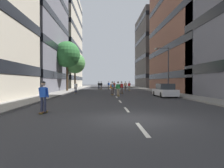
# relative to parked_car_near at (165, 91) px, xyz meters

# --- Properties ---
(ground_plane) EXTENTS (162.74, 162.74, 0.00)m
(ground_plane) POSITION_rel_parked_car_near_xyz_m (-5.53, 14.19, -0.70)
(ground_plane) COLOR #333335
(sidewalk_left) EXTENTS (2.62, 74.59, 0.14)m
(sidewalk_left) POSITION_rel_parked_car_near_xyz_m (-13.57, 17.58, -0.63)
(sidewalk_left) COLOR gray
(sidewalk_left) RESTS_ON ground_plane
(sidewalk_right) EXTENTS (2.62, 74.59, 0.14)m
(sidewalk_right) POSITION_rel_parked_car_near_xyz_m (2.51, 17.58, -0.63)
(sidewalk_right) COLOR gray
(sidewalk_right) RESTS_ON ground_plane
(lane_markings) EXTENTS (0.16, 62.20, 0.01)m
(lane_markings) POSITION_rel_parked_car_near_xyz_m (-5.53, 15.07, -0.70)
(lane_markings) COLOR silver
(lane_markings) RESTS_ON ground_plane
(building_left_far) EXTENTS (14.31, 23.57, 27.72)m
(building_left_far) POSITION_rel_parked_car_near_xyz_m (-21.97, 37.01, 13.25)
(building_left_far) COLOR #BCB29E
(building_left_far) RESTS_ON ground_plane
(building_right_mid) EXTENTS (14.31, 22.86, 23.57)m
(building_right_mid) POSITION_rel_parked_car_near_xyz_m (10.91, 12.64, 11.18)
(building_right_mid) COLOR brown
(building_right_mid) RESTS_ON ground_plane
(building_right_far) EXTENTS (14.31, 18.18, 21.71)m
(building_right_far) POSITION_rel_parked_car_near_xyz_m (10.91, 37.01, 10.25)
(building_right_far) COLOR #4C4744
(building_right_far) RESTS_ON ground_plane
(parked_car_near) EXTENTS (1.82, 4.40, 1.52)m
(parked_car_near) POSITION_rel_parked_car_near_xyz_m (0.00, 0.00, 0.00)
(parked_car_near) COLOR silver
(parked_car_near) RESTS_ON ground_plane
(street_tree_near) EXTENTS (4.65, 4.65, 8.11)m
(street_tree_near) POSITION_rel_parked_car_near_xyz_m (-13.57, 22.41, 5.21)
(street_tree_near) COLOR #4C3823
(street_tree_near) RESTS_ON sidewalk_left
(street_tree_mid) EXTENTS (4.65, 4.65, 8.79)m
(street_tree_mid) POSITION_rel_parked_car_near_xyz_m (-13.57, 13.10, 5.88)
(street_tree_mid) COLOR #4C3823
(street_tree_mid) RESTS_ON sidewalk_left
(streetlamp_right) EXTENTS (2.13, 0.30, 6.50)m
(streetlamp_right) POSITION_rel_parked_car_near_xyz_m (1.88, 5.54, 3.44)
(streetlamp_right) COLOR #3F3F44
(streetlamp_right) RESTS_ON sidewalk_right
(skater_0) EXTENTS (0.54, 0.90, 1.78)m
(skater_0) POSITION_rel_parked_car_near_xyz_m (-7.61, 21.36, 0.29)
(skater_0) COLOR brown
(skater_0) RESTS_ON ground_plane
(skater_1) EXTENTS (0.57, 0.92, 1.78)m
(skater_1) POSITION_rel_parked_car_near_xyz_m (-8.19, 22.83, 0.29)
(skater_1) COLOR brown
(skater_1) RESTS_ON ground_plane
(skater_2) EXTENTS (0.55, 0.92, 1.78)m
(skater_2) POSITION_rel_parked_car_near_xyz_m (-10.27, -11.17, 0.29)
(skater_2) COLOR brown
(skater_2) RESTS_ON ground_plane
(skater_3) EXTENTS (0.56, 0.92, 1.78)m
(skater_3) POSITION_rel_parked_car_near_xyz_m (-2.66, 17.22, 0.32)
(skater_3) COLOR brown
(skater_3) RESTS_ON ground_plane
(skater_4) EXTENTS (0.56, 0.92, 1.78)m
(skater_4) POSITION_rel_parked_car_near_xyz_m (-5.25, 1.45, 0.29)
(skater_4) COLOR brown
(skater_4) RESTS_ON ground_plane
(skater_5) EXTENTS (0.56, 0.92, 1.78)m
(skater_5) POSITION_rel_parked_car_near_xyz_m (-5.87, 3.37, 0.32)
(skater_5) COLOR brown
(skater_5) RESTS_ON ground_plane
(skater_6) EXTENTS (0.57, 0.92, 1.78)m
(skater_6) POSITION_rel_parked_car_near_xyz_m (-5.90, 24.02, 0.32)
(skater_6) COLOR brown
(skater_6) RESTS_ON ground_plane
(skater_7) EXTENTS (0.54, 0.91, 1.78)m
(skater_7) POSITION_rel_parked_car_near_xyz_m (-4.61, 23.28, 0.29)
(skater_7) COLOR brown
(skater_7) RESTS_ON ground_plane
(skater_8) EXTENTS (0.55, 0.91, 1.78)m
(skater_8) POSITION_rel_parked_car_near_xyz_m (-2.07, 15.73, 0.29)
(skater_8) COLOR brown
(skater_8) RESTS_ON ground_plane
(skater_9) EXTENTS (0.55, 0.92, 1.78)m
(skater_9) POSITION_rel_parked_car_near_xyz_m (-11.20, 7.26, 0.29)
(skater_9) COLOR brown
(skater_9) RESTS_ON ground_plane
(skater_10) EXTENTS (0.56, 0.92, 1.78)m
(skater_10) POSITION_rel_parked_car_near_xyz_m (-4.36, 6.75, 0.29)
(skater_10) COLOR brown
(skater_10) RESTS_ON ground_plane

